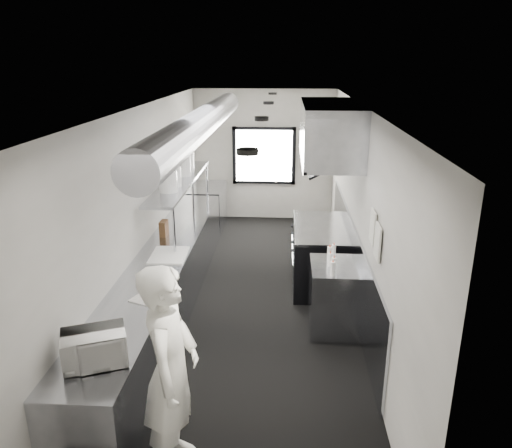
# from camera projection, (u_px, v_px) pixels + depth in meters

# --- Properties ---
(floor) EXTENTS (3.00, 8.00, 0.01)m
(floor) POSITION_uv_depth(u_px,v_px,m) (251.00, 300.00, 7.28)
(floor) COLOR black
(floor) RESTS_ON ground
(ceiling) EXTENTS (3.00, 8.00, 0.01)m
(ceiling) POSITION_uv_depth(u_px,v_px,m) (250.00, 107.00, 6.38)
(ceiling) COLOR beige
(ceiling) RESTS_ON wall_back
(wall_back) EXTENTS (3.00, 0.02, 2.80)m
(wall_back) POSITION_uv_depth(u_px,v_px,m) (264.00, 156.00, 10.61)
(wall_back) COLOR #B4B1AB
(wall_back) RESTS_ON floor
(wall_front) EXTENTS (3.00, 0.02, 2.80)m
(wall_front) POSITION_uv_depth(u_px,v_px,m) (204.00, 399.00, 3.05)
(wall_front) COLOR #B4B1AB
(wall_front) RESTS_ON floor
(wall_left) EXTENTS (0.02, 8.00, 2.80)m
(wall_left) POSITION_uv_depth(u_px,v_px,m) (144.00, 208.00, 6.92)
(wall_left) COLOR #B4B1AB
(wall_left) RESTS_ON floor
(wall_right) EXTENTS (0.02, 8.00, 2.80)m
(wall_right) POSITION_uv_depth(u_px,v_px,m) (360.00, 212.00, 6.74)
(wall_right) COLOR #B4B1AB
(wall_right) RESTS_ON floor
(wall_cladding) EXTENTS (0.03, 5.50, 1.10)m
(wall_cladding) POSITION_uv_depth(u_px,v_px,m) (352.00, 261.00, 7.30)
(wall_cladding) COLOR #979CA5
(wall_cladding) RESTS_ON wall_right
(hvac_duct) EXTENTS (0.40, 6.40, 0.40)m
(hvac_duct) POSITION_uv_depth(u_px,v_px,m) (203.00, 122.00, 6.88)
(hvac_duct) COLOR #999AA1
(hvac_duct) RESTS_ON ceiling
(service_window) EXTENTS (1.36, 0.05, 1.25)m
(service_window) POSITION_uv_depth(u_px,v_px,m) (264.00, 156.00, 10.58)
(service_window) COLOR white
(service_window) RESTS_ON wall_back
(exhaust_hood) EXTENTS (0.81, 2.20, 0.88)m
(exhaust_hood) POSITION_uv_depth(u_px,v_px,m) (329.00, 132.00, 7.11)
(exhaust_hood) COLOR #979CA5
(exhaust_hood) RESTS_ON ceiling
(prep_counter) EXTENTS (0.70, 6.00, 0.90)m
(prep_counter) POSITION_uv_depth(u_px,v_px,m) (165.00, 286.00, 6.73)
(prep_counter) COLOR #979CA5
(prep_counter) RESTS_ON floor
(pass_shelf) EXTENTS (0.45, 3.00, 0.68)m
(pass_shelf) POSITION_uv_depth(u_px,v_px,m) (180.00, 182.00, 7.81)
(pass_shelf) COLOR #979CA5
(pass_shelf) RESTS_ON prep_counter
(range) EXTENTS (0.88, 1.60, 0.94)m
(range) POSITION_uv_depth(u_px,v_px,m) (320.00, 255.00, 7.73)
(range) COLOR black
(range) RESTS_ON floor
(bottle_station) EXTENTS (0.65, 0.80, 0.90)m
(bottle_station) POSITION_uv_depth(u_px,v_px,m) (335.00, 297.00, 6.41)
(bottle_station) COLOR #979CA5
(bottle_station) RESTS_ON floor
(far_work_table) EXTENTS (0.70, 1.20, 0.90)m
(far_work_table) POSITION_uv_depth(u_px,v_px,m) (207.00, 207.00, 10.23)
(far_work_table) COLOR #979CA5
(far_work_table) RESTS_ON floor
(notice_sheet_a) EXTENTS (0.02, 0.28, 0.38)m
(notice_sheet_a) POSITION_uv_depth(u_px,v_px,m) (373.00, 227.00, 5.55)
(notice_sheet_a) COLOR silver
(notice_sheet_a) RESTS_ON wall_right
(notice_sheet_b) EXTENTS (0.02, 0.28, 0.38)m
(notice_sheet_b) POSITION_uv_depth(u_px,v_px,m) (378.00, 242.00, 5.23)
(notice_sheet_b) COLOR silver
(notice_sheet_b) RESTS_ON wall_right
(line_cook) EXTENTS (0.47, 0.70, 1.91)m
(line_cook) POSITION_uv_depth(u_px,v_px,m) (171.00, 372.00, 4.06)
(line_cook) COLOR silver
(line_cook) RESTS_ON floor
(microwave) EXTENTS (0.60, 0.53, 0.29)m
(microwave) POSITION_uv_depth(u_px,v_px,m) (94.00, 348.00, 4.23)
(microwave) COLOR white
(microwave) RESTS_ON prep_counter
(deli_tub_a) EXTENTS (0.16, 0.16, 0.09)m
(deli_tub_a) POSITION_uv_depth(u_px,v_px,m) (91.00, 336.00, 4.59)
(deli_tub_a) COLOR silver
(deli_tub_a) RESTS_ON prep_counter
(deli_tub_b) EXTENTS (0.17, 0.17, 0.09)m
(deli_tub_b) POSITION_uv_depth(u_px,v_px,m) (86.00, 338.00, 4.56)
(deli_tub_b) COLOR silver
(deli_tub_b) RESTS_ON prep_counter
(newspaper) EXTENTS (0.46, 0.51, 0.01)m
(newspaper) POSITION_uv_depth(u_px,v_px,m) (152.00, 296.00, 5.45)
(newspaper) COLOR silver
(newspaper) RESTS_ON prep_counter
(small_plate) EXTENTS (0.20, 0.20, 0.01)m
(small_plate) POSITION_uv_depth(u_px,v_px,m) (157.00, 277.00, 5.91)
(small_plate) COLOR white
(small_plate) RESTS_ON prep_counter
(pastry) EXTENTS (0.08, 0.08, 0.08)m
(pastry) POSITION_uv_depth(u_px,v_px,m) (157.00, 274.00, 5.90)
(pastry) COLOR #D1BF6D
(pastry) RESTS_ON small_plate
(cutting_board) EXTENTS (0.48, 0.63, 0.02)m
(cutting_board) POSITION_uv_depth(u_px,v_px,m) (169.00, 255.00, 6.57)
(cutting_board) COLOR silver
(cutting_board) RESTS_ON prep_counter
(knife_block) EXTENTS (0.10, 0.21, 0.22)m
(knife_block) POSITION_uv_depth(u_px,v_px,m) (164.00, 228.00, 7.28)
(knife_block) COLOR #57351E
(knife_block) RESTS_ON prep_counter
(plate_stack_a) EXTENTS (0.29, 0.29, 0.31)m
(plate_stack_a) POSITION_uv_depth(u_px,v_px,m) (168.00, 181.00, 7.06)
(plate_stack_a) COLOR white
(plate_stack_a) RESTS_ON pass_shelf
(plate_stack_b) EXTENTS (0.25, 0.25, 0.30)m
(plate_stack_b) POSITION_uv_depth(u_px,v_px,m) (173.00, 177.00, 7.36)
(plate_stack_b) COLOR white
(plate_stack_b) RESTS_ON pass_shelf
(plate_stack_c) EXTENTS (0.33, 0.33, 0.37)m
(plate_stack_c) POSITION_uv_depth(u_px,v_px,m) (183.00, 165.00, 8.03)
(plate_stack_c) COLOR white
(plate_stack_c) RESTS_ON pass_shelf
(plate_stack_d) EXTENTS (0.27, 0.27, 0.34)m
(plate_stack_d) POSITION_uv_depth(u_px,v_px,m) (187.00, 162.00, 8.28)
(plate_stack_d) COLOR white
(plate_stack_d) RESTS_ON pass_shelf
(squeeze_bottle_a) EXTENTS (0.07, 0.07, 0.18)m
(squeeze_bottle_a) POSITION_uv_depth(u_px,v_px,m) (333.00, 269.00, 5.94)
(squeeze_bottle_a) COLOR silver
(squeeze_bottle_a) RESTS_ON bottle_station
(squeeze_bottle_b) EXTENTS (0.07, 0.07, 0.18)m
(squeeze_bottle_b) POSITION_uv_depth(u_px,v_px,m) (334.00, 264.00, 6.08)
(squeeze_bottle_b) COLOR silver
(squeeze_bottle_b) RESTS_ON bottle_station
(squeeze_bottle_c) EXTENTS (0.07, 0.07, 0.17)m
(squeeze_bottle_c) POSITION_uv_depth(u_px,v_px,m) (330.00, 260.00, 6.22)
(squeeze_bottle_c) COLOR silver
(squeeze_bottle_c) RESTS_ON bottle_station
(squeeze_bottle_d) EXTENTS (0.07, 0.07, 0.19)m
(squeeze_bottle_d) POSITION_uv_depth(u_px,v_px,m) (330.00, 254.00, 6.39)
(squeeze_bottle_d) COLOR silver
(squeeze_bottle_d) RESTS_ON bottle_station
(squeeze_bottle_e) EXTENTS (0.07, 0.07, 0.17)m
(squeeze_bottle_e) POSITION_uv_depth(u_px,v_px,m) (334.00, 251.00, 6.52)
(squeeze_bottle_e) COLOR silver
(squeeze_bottle_e) RESTS_ON bottle_station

